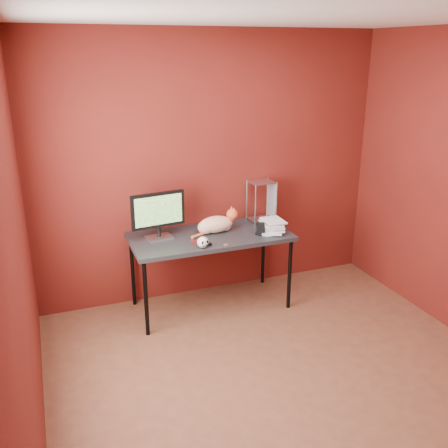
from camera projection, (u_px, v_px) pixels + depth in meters
name	position (u px, v px, depth m)	size (l,w,h in m)	color
room	(299.00, 202.00, 3.30)	(3.52, 3.52, 2.61)	brown
desk	(210.00, 240.00, 4.71)	(1.50, 0.70, 0.75)	black
monitor	(158.00, 213.00, 4.53)	(0.50, 0.19, 0.44)	#ADAEB2
cat	(216.00, 224.00, 4.73)	(0.50, 0.20, 0.24)	#D0652C
skull_mug	(203.00, 242.00, 4.37)	(0.10, 0.10, 0.10)	silver
speaker	(260.00, 229.00, 4.69)	(0.10, 0.10, 0.11)	black
book_stack	(264.00, 168.00, 4.57)	(0.28, 0.31, 1.25)	beige
wire_rack	(261.00, 201.00, 5.03)	(0.25, 0.21, 0.41)	#ADAEB2
pocket_knife	(195.00, 242.00, 4.50)	(0.08, 0.02, 0.02)	#990B0F
black_gadget	(209.00, 244.00, 4.44)	(0.05, 0.03, 0.02)	black
washer	(226.00, 245.00, 4.45)	(0.04, 0.04, 0.00)	#ADAEB2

